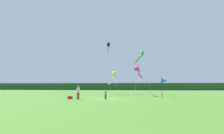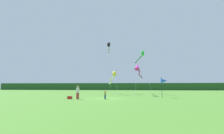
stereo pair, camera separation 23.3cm
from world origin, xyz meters
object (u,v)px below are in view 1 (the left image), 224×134
Objects in this scene: person_adult at (78,92)px; person_child at (106,94)px; cooler_box at (70,98)px; kite_green at (141,54)px; kite_yellow at (113,76)px; banner_flag_pole at (164,81)px; kite_magenta at (138,68)px; kite_black at (108,46)px.

person_adult reaches higher than person_child.
cooler_box is (-1.12, 0.23, -0.77)m from person_adult.
kite_green reaches higher than person_child.
cooler_box is 12.72m from kite_yellow.
banner_flag_pole is at bearing 18.10° from person_adult.
banner_flag_pole reaches higher than person_adult.
kite_yellow reaches higher than banner_flag_pole.
cooler_box is 13.66m from kite_magenta.
kite_magenta is (4.78, 8.44, 4.23)m from person_child.
cooler_box is 0.05× the size of kite_black.
kite_black reaches higher than banner_flag_pole.
person_adult is 12.38m from kite_yellow.
person_child is at bearing -158.40° from banner_flag_pole.
banner_flag_pole is 6.68m from kite_magenta.
kite_black reaches higher than kite_magenta.
person_child is 18.56m from kite_black.
person_adult reaches higher than cooler_box.
kite_magenta reaches higher than banner_flag_pole.
kite_green reaches higher than person_adult.
banner_flag_pole is at bearing -51.26° from kite_black.
person_adult is at bearing -11.75° from cooler_box.
kite_magenta reaches higher than kite_yellow.
cooler_box is at bearing -101.36° from kite_black.
kite_black is (-7.48, 1.42, 2.57)m from kite_green.
cooler_box is 0.06× the size of kite_magenta.
kite_green is at bearing 66.45° from person_child.
kite_yellow is (-4.74, 2.56, -1.20)m from kite_magenta.
cooler_box is at bearing -175.85° from person_child.
kite_magenta is at bearing -28.35° from kite_yellow.
kite_green is at bearing 56.62° from person_adult.
banner_flag_pole is at bearing 15.63° from cooler_box.
kite_black is at bearing 82.77° from person_adult.
kite_green is at bearing 53.16° from cooler_box.
kite_yellow reaches higher than cooler_box.
banner_flag_pole is at bearing -56.76° from kite_magenta.
kite_magenta reaches higher than person_child.
kite_magenta reaches higher than person_adult.
person_adult is 0.14× the size of kite_black.
cooler_box is 19.57m from kite_green.
kite_black is 1.13× the size of kite_yellow.
kite_magenta is (8.24, 9.00, 3.92)m from person_adult.
cooler_box is at bearing -164.37° from banner_flag_pole.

